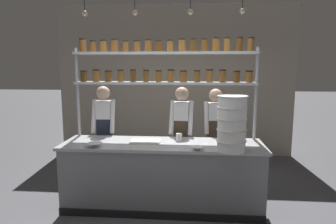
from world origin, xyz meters
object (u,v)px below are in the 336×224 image
at_px(container_stack, 232,124).
at_px(serving_cup_front, 179,137).
at_px(chef_center, 182,132).
at_px(cutting_board, 145,142).
at_px(prep_bowl_near_left, 197,148).
at_px(chef_left, 104,130).
at_px(prep_bowl_center_front, 95,145).
at_px(chef_right, 215,132).
at_px(spice_shelf_unit, 165,69).

relative_size(container_stack, serving_cup_front, 6.41).
distance_m(chef_center, cutting_board, 0.76).
relative_size(container_stack, prep_bowl_near_left, 4.23).
bearing_deg(cutting_board, serving_cup_front, 15.37).
xyz_separation_m(chef_left, prep_bowl_center_front, (0.13, -0.87, -0.00)).
bearing_deg(prep_bowl_near_left, serving_cup_front, 119.47).
bearing_deg(prep_bowl_center_front, chef_center, 38.66).
bearing_deg(container_stack, chef_right, 96.20).
height_order(chef_left, chef_right, chef_left).
bearing_deg(chef_center, chef_left, -174.05).
height_order(chef_center, prep_bowl_near_left, chef_center).
xyz_separation_m(prep_bowl_near_left, serving_cup_front, (-0.25, 0.44, 0.03)).
relative_size(chef_center, cutting_board, 4.12).
height_order(chef_left, chef_center, chef_left).
height_order(chef_left, serving_cup_front, chef_left).
relative_size(chef_right, prep_bowl_near_left, 9.85).
bearing_deg(container_stack, serving_cup_front, 145.85).
distance_m(chef_right, serving_cup_front, 0.85).
bearing_deg(container_stack, chef_center, 125.34).
bearing_deg(spice_shelf_unit, chef_center, 49.18).
xyz_separation_m(container_stack, cutting_board, (-1.12, 0.33, -0.33)).
distance_m(spice_shelf_unit, chef_center, 1.03).
xyz_separation_m(chef_center, container_stack, (0.65, -0.91, 0.32)).
bearing_deg(container_stack, prep_bowl_near_left, 179.11).
bearing_deg(serving_cup_front, spice_shelf_unit, 138.14).
distance_m(spice_shelf_unit, serving_cup_front, 0.99).
bearing_deg(prep_bowl_near_left, chef_right, 75.07).
bearing_deg(serving_cup_front, cutting_board, -164.63).
bearing_deg(chef_right, spice_shelf_unit, -152.03).
xyz_separation_m(chef_right, prep_bowl_center_front, (-1.62, -1.07, 0.03)).
height_order(chef_right, prep_bowl_center_front, chef_right).
xyz_separation_m(chef_left, container_stack, (1.87, -0.90, 0.31)).
relative_size(cutting_board, prep_bowl_near_left, 2.45).
bearing_deg(spice_shelf_unit, chef_left, 165.27).
bearing_deg(cutting_board, prep_bowl_near_left, -24.21).
relative_size(spice_shelf_unit, prep_bowl_center_front, 13.10).
bearing_deg(prep_bowl_center_front, spice_shelf_unit, 35.12).
bearing_deg(chef_center, container_stack, -49.06).
bearing_deg(spice_shelf_unit, prep_bowl_near_left, -53.81).
distance_m(cutting_board, prep_bowl_center_front, 0.68).
bearing_deg(chef_center, spice_shelf_unit, -125.22).
relative_size(chef_right, serving_cup_front, 14.93).
xyz_separation_m(cutting_board, prep_bowl_center_front, (-0.62, -0.29, 0.01)).
bearing_deg(cutting_board, chef_right, 37.95).
xyz_separation_m(spice_shelf_unit, chef_left, (-1.00, 0.26, -0.97)).
bearing_deg(serving_cup_front, prep_bowl_near_left, -60.53).
xyz_separation_m(chef_left, chef_center, (1.23, 0.01, -0.01)).
distance_m(chef_center, serving_cup_front, 0.46).
height_order(chef_left, prep_bowl_center_front, chef_left).
relative_size(spice_shelf_unit, cutting_board, 6.58).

